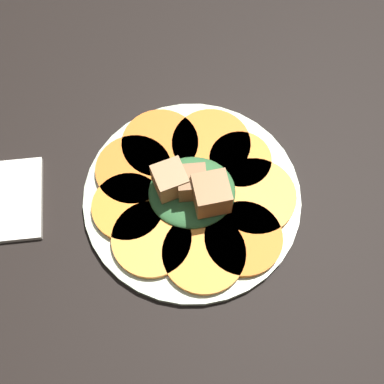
# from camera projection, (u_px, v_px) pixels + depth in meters

# --- Properties ---
(table_slab) EXTENTS (1.20, 1.20, 0.02)m
(table_slab) POSITION_uv_depth(u_px,v_px,m) (192.00, 202.00, 0.66)
(table_slab) COLOR black
(table_slab) RESTS_ON ground
(plate) EXTENTS (0.26, 0.26, 0.01)m
(plate) POSITION_uv_depth(u_px,v_px,m) (192.00, 197.00, 0.65)
(plate) COLOR beige
(plate) RESTS_ON table_slab
(carrot_slice_0) EXTENTS (0.10, 0.10, 0.01)m
(carrot_slice_0) POSITION_uv_depth(u_px,v_px,m) (255.00, 196.00, 0.64)
(carrot_slice_0) COLOR #F99539
(carrot_slice_0) RESTS_ON plate
(carrot_slice_1) EXTENTS (0.08, 0.08, 0.01)m
(carrot_slice_1) POSITION_uv_depth(u_px,v_px,m) (240.00, 160.00, 0.66)
(carrot_slice_1) COLOR orange
(carrot_slice_1) RESTS_ON plate
(carrot_slice_2) EXTENTS (0.10, 0.10, 0.01)m
(carrot_slice_2) POSITION_uv_depth(u_px,v_px,m) (211.00, 144.00, 0.67)
(carrot_slice_2) COLOR orange
(carrot_slice_2) RESTS_ON plate
(carrot_slice_3) EXTENTS (0.10, 0.10, 0.01)m
(carrot_slice_3) POSITION_uv_depth(u_px,v_px,m) (160.00, 144.00, 0.67)
(carrot_slice_3) COLOR orange
(carrot_slice_3) RESTS_ON plate
(carrot_slice_4) EXTENTS (0.09, 0.09, 0.01)m
(carrot_slice_4) POSITION_uv_depth(u_px,v_px,m) (134.00, 170.00, 0.65)
(carrot_slice_4) COLOR orange
(carrot_slice_4) RESTS_ON plate
(carrot_slice_5) EXTENTS (0.09, 0.09, 0.01)m
(carrot_slice_5) POSITION_uv_depth(u_px,v_px,m) (128.00, 207.00, 0.63)
(carrot_slice_5) COLOR orange
(carrot_slice_5) RESTS_ON plate
(carrot_slice_6) EXTENTS (0.09, 0.09, 0.01)m
(carrot_slice_6) POSITION_uv_depth(u_px,v_px,m) (152.00, 239.00, 0.62)
(carrot_slice_6) COLOR #F99439
(carrot_slice_6) RESTS_ON plate
(carrot_slice_7) EXTENTS (0.10, 0.10, 0.01)m
(carrot_slice_7) POSITION_uv_depth(u_px,v_px,m) (204.00, 253.00, 0.61)
(carrot_slice_7) COLOR orange
(carrot_slice_7) RESTS_ON plate
(carrot_slice_8) EXTENTS (0.09, 0.09, 0.01)m
(carrot_slice_8) POSITION_uv_depth(u_px,v_px,m) (243.00, 238.00, 0.62)
(carrot_slice_8) COLOR orange
(carrot_slice_8) RESTS_ON plate
(center_pile) EXTENTS (0.10, 0.09, 0.06)m
(center_pile) POSITION_uv_depth(u_px,v_px,m) (193.00, 190.00, 0.62)
(center_pile) COLOR #2D6033
(center_pile) RESTS_ON plate
(fork) EXTENTS (0.17, 0.05, 0.00)m
(fork) POSITION_uv_depth(u_px,v_px,m) (194.00, 238.00, 0.62)
(fork) COLOR #B2B2B7
(fork) RESTS_ON plate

